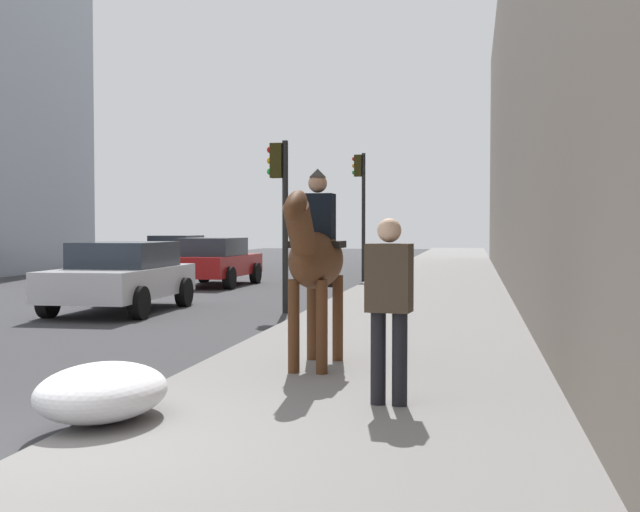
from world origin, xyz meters
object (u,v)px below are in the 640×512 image
Objects in this scene: car_far_lane at (122,275)px; mounted_horse_near at (315,257)px; traffic_light_near_curb at (281,197)px; car_mid_lane at (175,253)px; car_near_lane at (215,261)px; pedestrian_greeting at (389,298)px; traffic_light_far_curb at (361,196)px.

mounted_horse_near is at bearing 38.88° from car_far_lane.
mounted_horse_near is at bearing -162.88° from traffic_light_near_curb.
mounted_horse_near is at bearing 27.42° from car_mid_lane.
traffic_light_near_curb is (-6.92, -3.73, 1.61)m from car_near_lane.
car_far_lane is at bearing 45.25° from pedestrian_greeting.
pedestrian_greeting is (-1.76, -1.04, -0.30)m from mounted_horse_near.
car_near_lane is 7.30m from car_far_lane.
car_near_lane is at bearing 30.78° from pedestrian_greeting.
pedestrian_greeting is at bearing 27.84° from car_mid_lane.
pedestrian_greeting reaches higher than car_far_lane.
pedestrian_greeting is 18.50m from traffic_light_far_curb.
traffic_light_far_curb reaches higher than pedestrian_greeting.
traffic_light_near_curb is 0.84× the size of traffic_light_far_curb.
traffic_light_near_curb reaches higher than pedestrian_greeting.
pedestrian_greeting is at bearing -154.59° from car_near_lane.
traffic_light_far_curb is at bearing 159.21° from car_far_lane.
pedestrian_greeting is at bearing -159.85° from traffic_light_near_curb.
traffic_light_near_curb is (8.42, 3.09, 1.26)m from pedestrian_greeting.
pedestrian_greeting is 9.06m from traffic_light_near_curb.
car_far_lane is (-14.08, -4.39, 0.02)m from car_mid_lane.
car_near_lane is at bearing -155.39° from mounted_horse_near.
pedestrian_greeting is at bearing 36.95° from car_far_lane.
car_far_lane is (6.30, 5.35, -0.64)m from mounted_horse_near.
traffic_light_near_curb is at bearing 26.97° from pedestrian_greeting.
car_near_lane and car_mid_lane have the same top height.
traffic_light_near_curb reaches higher than car_mid_lane.
car_far_lane is 10.95m from traffic_light_far_curb.
car_far_lane is 1.18× the size of traffic_light_near_curb.
car_near_lane is (15.34, 6.82, -0.34)m from pedestrian_greeting.
pedestrian_greeting is 0.42× the size of car_near_lane.
car_far_lane is at bearing -138.08° from mounted_horse_near.
mounted_horse_near is at bearing -173.78° from traffic_light_far_curb.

